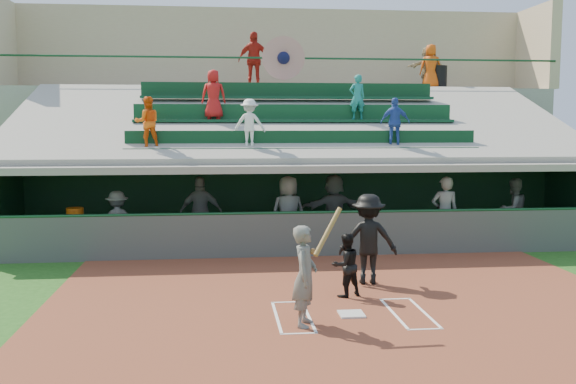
{
  "coord_description": "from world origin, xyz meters",
  "views": [
    {
      "loc": [
        -2.23,
        -10.64,
        3.32
      ],
      "look_at": [
        -0.74,
        3.5,
        1.8
      ],
      "focal_mm": 40.0,
      "sensor_mm": 36.0,
      "label": 1
    }
  ],
  "objects": [
    {
      "name": "ground",
      "position": [
        0.0,
        0.0,
        0.0
      ],
      "size": [
        100.0,
        100.0,
        0.0
      ],
      "primitive_type": "plane",
      "color": "#1E4D15",
      "rests_on": "ground"
    },
    {
      "name": "dirt_slab",
      "position": [
        0.0,
        0.5,
        0.01
      ],
      "size": [
        11.0,
        9.0,
        0.02
      ],
      "primitive_type": "cube",
      "color": "brown",
      "rests_on": "ground"
    },
    {
      "name": "home_plate",
      "position": [
        0.0,
        0.0,
        0.04
      ],
      "size": [
        0.43,
        0.43,
        0.03
      ],
      "primitive_type": "cube",
      "color": "silver",
      "rests_on": "dirt_slab"
    },
    {
      "name": "batters_box_chalk",
      "position": [
        0.0,
        0.0,
        0.02
      ],
      "size": [
        2.65,
        1.85,
        0.01
      ],
      "color": "white",
      "rests_on": "dirt_slab"
    },
    {
      "name": "dugout_floor",
      "position": [
        0.0,
        6.75,
        0.02
      ],
      "size": [
        16.0,
        3.5,
        0.04
      ],
      "primitive_type": "cube",
      "color": "gray",
      "rests_on": "ground"
    },
    {
      "name": "concourse_slab",
      "position": [
        0.0,
        13.5,
        2.3
      ],
      "size": [
        20.0,
        3.0,
        4.6
      ],
      "primitive_type": "cube",
      "color": "gray",
      "rests_on": "ground"
    },
    {
      "name": "grandstand",
      "position": [
        -0.01,
        10.51,
        2.26
      ],
      "size": [
        20.4,
        10.4,
        7.8
      ],
      "color": "#484D48",
      "rests_on": "ground"
    },
    {
      "name": "batter_at_plate",
      "position": [
        -0.88,
        -0.49,
        0.86
      ],
      "size": [
        0.91,
        0.77,
        1.95
      ],
      "color": "#52544F",
      "rests_on": "dirt_slab"
    },
    {
      "name": "catcher",
      "position": [
        0.13,
        1.19,
        0.63
      ],
      "size": [
        0.73,
        0.66,
        1.22
      ],
      "primitive_type": "imported",
      "rotation": [
        0.0,
        0.0,
        3.56
      ],
      "color": "black",
      "rests_on": "dirt_slab"
    },
    {
      "name": "home_umpire",
      "position": [
        0.79,
        2.16,
        0.95
      ],
      "size": [
        1.28,
        0.83,
        1.86
      ],
      "primitive_type": "imported",
      "rotation": [
        0.0,
        0.0,
        3.02
      ],
      "color": "black",
      "rests_on": "dirt_slab"
    },
    {
      "name": "dugout_bench",
      "position": [
        -0.13,
        8.1,
        0.25
      ],
      "size": [
        13.16,
        4.9,
        0.41
      ],
      "primitive_type": "cube",
      "rotation": [
        0.0,
        0.0,
        0.33
      ],
      "color": "brown",
      "rests_on": "dugout_floor"
    },
    {
      "name": "white_table",
      "position": [
        -6.01,
        6.13,
        0.38
      ],
      "size": [
        0.83,
        0.65,
        0.69
      ],
      "primitive_type": "cube",
      "rotation": [
        0.0,
        0.0,
        -0.07
      ],
      "color": "silver",
      "rests_on": "dugout_floor"
    },
    {
      "name": "water_cooler",
      "position": [
        -5.97,
        6.17,
        0.95
      ],
      "size": [
        0.44,
        0.44,
        0.44
      ],
      "primitive_type": "cylinder",
      "color": "orange",
      "rests_on": "white_table"
    },
    {
      "name": "dugout_player_a",
      "position": [
        -4.9,
        6.11,
        0.82
      ],
      "size": [
        1.12,
        0.83,
        1.55
      ],
      "primitive_type": "imported",
      "rotation": [
        0.0,
        0.0,
        3.42
      ],
      "color": "#60625C",
      "rests_on": "dugout_floor"
    },
    {
      "name": "dugout_player_b",
      "position": [
        -2.75,
        6.24,
        0.99
      ],
      "size": [
        1.14,
        0.53,
        1.9
      ],
      "primitive_type": "imported",
      "rotation": [
        0.0,
        0.0,
        3.08
      ],
      "color": "#51534F",
      "rests_on": "dugout_floor"
    },
    {
      "name": "dugout_player_c",
      "position": [
        -0.48,
        5.89,
        1.0
      ],
      "size": [
        1.06,
        0.83,
        1.92
      ],
      "primitive_type": "imported",
      "rotation": [
        0.0,
        0.0,
        3.4
      ],
      "color": "#565853",
      "rests_on": "dugout_floor"
    },
    {
      "name": "dugout_player_d",
      "position": [
        0.87,
        6.65,
        0.99
      ],
      "size": [
        1.84,
        0.93,
        1.9
      ],
      "primitive_type": "imported",
      "rotation": [
        0.0,
        0.0,
        3.36
      ],
      "color": "#5F625C",
      "rests_on": "dugout_floor"
    },
    {
      "name": "dugout_player_e",
      "position": [
        3.58,
        5.4,
        1.0
      ],
      "size": [
        0.75,
        0.53,
        1.92
      ],
      "primitive_type": "imported",
      "rotation": [
        0.0,
        0.0,
        3.03
      ],
      "color": "#5E605A",
      "rests_on": "dugout_floor"
    },
    {
      "name": "dugout_player_f",
      "position": [
        5.89,
        6.34,
        0.92
      ],
      "size": [
        1.01,
        0.88,
        1.77
      ],
      "primitive_type": "imported",
      "rotation": [
        0.0,
        0.0,
        3.42
      ],
      "color": "#5F625C",
      "rests_on": "dugout_floor"
    },
    {
      "name": "trash_bin",
      "position": [
        5.96,
        12.95,
        5.04
      ],
      "size": [
        0.58,
        0.58,
        0.87
      ],
      "primitive_type": "cylinder",
      "color": "black",
      "rests_on": "concourse_slab"
    },
    {
      "name": "concourse_staff_a",
      "position": [
        -0.97,
        12.78,
        5.6
      ],
      "size": [
        1.25,
        0.69,
        2.01
      ],
      "primitive_type": "imported",
      "rotation": [
        0.0,
        0.0,
        2.96
      ],
      "color": "#A31C12",
      "rests_on": "concourse_slab"
    },
    {
      "name": "concourse_staff_b",
      "position": [
        5.59,
        12.83,
        5.43
      ],
      "size": [
        0.91,
        0.7,
        1.65
      ],
      "primitive_type": "imported",
      "rotation": [
        0.0,
        0.0,
        2.9
      ],
      "color": "#C5470B",
      "rests_on": "concourse_slab"
    },
    {
      "name": "concourse_staff_c",
      "position": [
        5.57,
        13.16,
        5.4
      ],
      "size": [
        1.53,
        0.62,
        1.61
      ],
      "primitive_type": "imported",
      "rotation": [
        0.0,
        0.0,
        3.24
      ],
      "color": "tan",
      "rests_on": "concourse_slab"
    }
  ]
}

